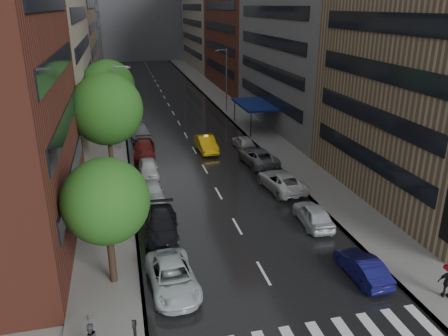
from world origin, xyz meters
The scene contains 16 objects.
ground centered at (0.00, 0.00, 0.00)m, with size 220.00×220.00×0.00m, color gray.
road centered at (0.00, 50.00, 0.01)m, with size 14.00×140.00×0.01m, color black.
sidewalk_left centered at (-9.00, 50.00, 0.07)m, with size 4.00×140.00×0.15m, color gray.
sidewalk_right centered at (9.00, 50.00, 0.07)m, with size 4.00×140.00×0.15m, color gray.
buildings_right centered at (15.00, 56.70, 15.03)m, with size 8.05×109.10×36.00m.
building_far centered at (0.00, 118.00, 16.00)m, with size 40.00×14.00×32.00m, color slate.
tree_near centered at (-8.60, 5.09, 5.11)m, with size 4.69×4.69×7.47m.
tree_mid centered at (-8.60, 20.57, 6.64)m, with size 6.09×6.09×9.70m.
tree_far centered at (-8.60, 33.41, 6.39)m, with size 5.85×5.85×9.33m.
taxi centered at (1.23, 27.39, 0.82)m, with size 1.73×4.97×1.64m, color yellow.
parked_cars_left centered at (-5.40, 18.79, 0.77)m, with size 2.82×36.03×1.61m.
parked_cars_right centered at (5.40, 16.56, 0.78)m, with size 3.24×29.46×1.60m.
ped_black_umbrella centered at (-9.58, -0.41, 1.39)m, with size 0.96×0.98×2.09m.
street_lamp_left centered at (-7.72, 30.00, 4.89)m, with size 1.74×0.22×9.00m.
street_lamp_right centered at (7.72, 45.00, 4.89)m, with size 1.74×0.22×9.00m.
awning centered at (8.98, 35.00, 3.13)m, with size 4.00×8.00×3.12m.
Camera 1 is at (-7.41, -16.85, 14.89)m, focal length 35.00 mm.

